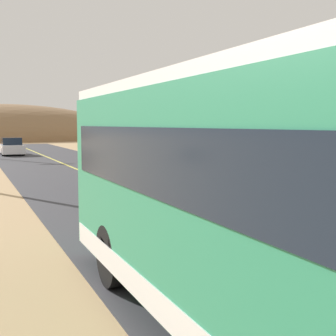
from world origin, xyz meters
name	(u,v)px	position (x,y,z in m)	size (l,w,h in m)	color
livestock_truck	(195,147)	(1.84, 12.72, 1.79)	(2.53, 9.70, 3.02)	#3359A5
bus	(307,210)	(-2.57, 1.60, 1.75)	(2.54, 10.00, 3.21)	#2D8C66
car_far	(12,147)	(-2.32, 38.60, 0.69)	(1.80, 4.40, 1.46)	silver
distant_hill	(4,140)	(-0.26, 77.30, 0.00)	(42.49, 24.32, 11.79)	olive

